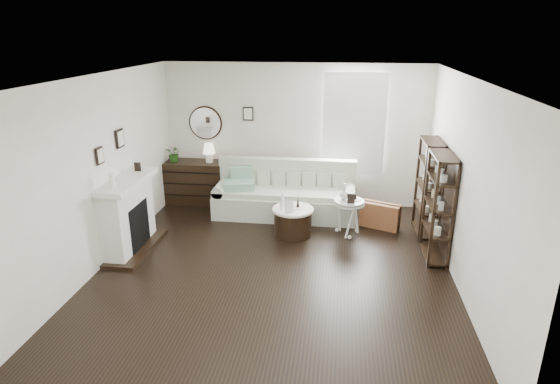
# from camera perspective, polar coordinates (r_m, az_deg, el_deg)

# --- Properties ---
(room) EXTENTS (5.50, 5.50, 5.50)m
(room) POSITION_cam_1_polar(r_m,az_deg,el_deg) (8.86, 6.61, 8.22)
(room) COLOR black
(room) RESTS_ON ground
(fireplace) EXTENTS (0.50, 1.40, 1.84)m
(fireplace) POSITION_cam_1_polar(r_m,az_deg,el_deg) (7.57, -17.94, -2.91)
(fireplace) COLOR white
(fireplace) RESTS_ON ground
(shelf_unit_far) EXTENTS (0.30, 0.80, 1.60)m
(shelf_unit_far) POSITION_cam_1_polar(r_m,az_deg,el_deg) (8.08, 17.60, 0.50)
(shelf_unit_far) COLOR black
(shelf_unit_far) RESTS_ON ground
(shelf_unit_near) EXTENTS (0.30, 0.80, 1.60)m
(shelf_unit_near) POSITION_cam_1_polar(r_m,az_deg,el_deg) (7.24, 18.72, -1.78)
(shelf_unit_near) COLOR black
(shelf_unit_near) RESTS_ON ground
(sofa) EXTENTS (2.57, 0.89, 1.00)m
(sofa) POSITION_cam_1_polar(r_m,az_deg,el_deg) (8.65, 0.65, -0.63)
(sofa) COLOR beige
(sofa) RESTS_ON ground
(quilt) EXTENTS (0.63, 0.56, 0.14)m
(quilt) POSITION_cam_1_polar(r_m,az_deg,el_deg) (8.59, -5.02, 0.92)
(quilt) COLOR #238356
(quilt) RESTS_ON sofa
(suitcase) EXTENTS (0.70, 0.46, 0.45)m
(suitcase) POSITION_cam_1_polar(r_m,az_deg,el_deg) (8.28, 12.12, -2.82)
(suitcase) COLOR brown
(suitcase) RESTS_ON ground
(dresser) EXTENTS (1.25, 0.54, 0.84)m
(dresser) POSITION_cam_1_polar(r_m,az_deg,el_deg) (9.39, -10.61, 1.21)
(dresser) COLOR black
(dresser) RESTS_ON ground
(table_lamp) EXTENTS (0.28, 0.28, 0.37)m
(table_lamp) POSITION_cam_1_polar(r_m,az_deg,el_deg) (9.11, -8.64, 4.73)
(table_lamp) COLOR #F1E8CB
(table_lamp) RESTS_ON dresser
(potted_plant) EXTENTS (0.36, 0.33, 0.33)m
(potted_plant) POSITION_cam_1_polar(r_m,az_deg,el_deg) (9.28, -12.77, 4.59)
(potted_plant) COLOR #215117
(potted_plant) RESTS_ON dresser
(drum_table) EXTENTS (0.68, 0.68, 0.47)m
(drum_table) POSITION_cam_1_polar(r_m,az_deg,el_deg) (7.81, 1.58, -3.61)
(drum_table) COLOR black
(drum_table) RESTS_ON ground
(pedestal_table) EXTENTS (0.51, 0.51, 0.61)m
(pedestal_table) POSITION_cam_1_polar(r_m,az_deg,el_deg) (7.79, 8.43, -1.37)
(pedestal_table) COLOR silver
(pedestal_table) RESTS_ON ground
(eiffel_drum) EXTENTS (0.12, 0.12, 0.20)m
(eiffel_drum) POSITION_cam_1_polar(r_m,az_deg,el_deg) (7.72, 2.20, -1.23)
(eiffel_drum) COLOR black
(eiffel_drum) RESTS_ON drum_table
(bottle_drum) EXTENTS (0.07, 0.07, 0.29)m
(bottle_drum) POSITION_cam_1_polar(r_m,az_deg,el_deg) (7.62, 0.27, -1.13)
(bottle_drum) COLOR silver
(bottle_drum) RESTS_ON drum_table
(card_frame_drum) EXTENTS (0.15, 0.09, 0.19)m
(card_frame_drum) POSITION_cam_1_polar(r_m,az_deg,el_deg) (7.53, 1.10, -1.79)
(card_frame_drum) COLOR silver
(card_frame_drum) RESTS_ON drum_table
(eiffel_ped) EXTENTS (0.11, 0.11, 0.17)m
(eiffel_ped) POSITION_cam_1_polar(r_m,az_deg,el_deg) (7.78, 9.20, -0.36)
(eiffel_ped) COLOR black
(eiffel_ped) RESTS_ON pedestal_table
(flask_ped) EXTENTS (0.15, 0.15, 0.28)m
(flask_ped) POSITION_cam_1_polar(r_m,az_deg,el_deg) (7.75, 7.85, 0.05)
(flask_ped) COLOR silver
(flask_ped) RESTS_ON pedestal_table
(card_frame_ped) EXTENTS (0.12, 0.06, 0.16)m
(card_frame_ped) POSITION_cam_1_polar(r_m,az_deg,el_deg) (7.62, 8.65, -0.80)
(card_frame_ped) COLOR black
(card_frame_ped) RESTS_ON pedestal_table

